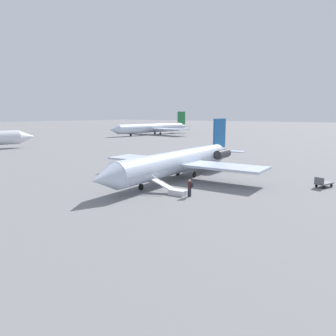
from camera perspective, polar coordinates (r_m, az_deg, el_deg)
ground_plane at (r=41.03m, az=1.57°, el=-1.95°), size 600.00×600.00×0.00m
airplane_main at (r=41.46m, az=2.30°, el=1.26°), size 29.01×21.63×7.36m
airplane_far_right at (r=128.13m, az=-2.62°, el=7.01°), size 41.25×31.47×8.97m
boarding_stairs at (r=33.40m, az=1.18°, el=-3.92°), size 1.24×4.07×1.79m
passenger at (r=32.32m, az=3.83°, el=-3.27°), size 0.36×0.55×1.74m
luggage_cart at (r=40.33m, az=25.45°, el=-2.41°), size 2.43×1.71×1.22m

